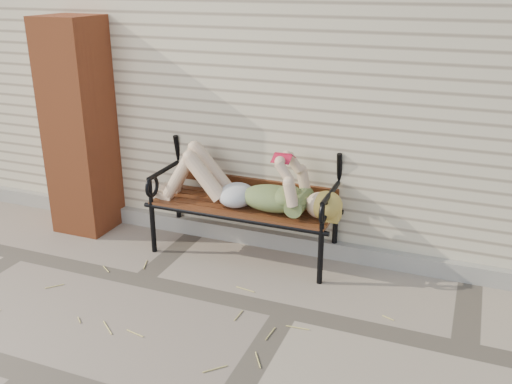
% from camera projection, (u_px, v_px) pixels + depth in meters
% --- Properties ---
extents(ground, '(80.00, 80.00, 0.00)m').
position_uv_depth(ground, '(286.00, 311.00, 4.21)').
color(ground, gray).
rests_on(ground, ground).
extents(house_wall, '(8.00, 4.00, 3.00)m').
position_uv_depth(house_wall, '(376.00, 55.00, 6.28)').
color(house_wall, beige).
rests_on(house_wall, ground).
extents(foundation_strip, '(8.00, 0.10, 0.15)m').
position_uv_depth(foundation_strip, '(322.00, 248.00, 5.02)').
color(foundation_strip, gray).
rests_on(foundation_strip, ground).
extents(brick_pillar, '(0.50, 0.50, 2.00)m').
position_uv_depth(brick_pillar, '(80.00, 127.00, 5.29)').
color(brick_pillar, '#9F4823').
rests_on(brick_pillar, ground).
extents(garden_bench, '(1.74, 0.69, 1.12)m').
position_uv_depth(garden_bench, '(247.00, 184.00, 4.93)').
color(garden_bench, black).
rests_on(garden_bench, ground).
extents(reading_woman, '(1.64, 0.37, 0.52)m').
position_uv_depth(reading_woman, '(243.00, 185.00, 4.79)').
color(reading_woman, '#0A3448').
rests_on(reading_woman, ground).
extents(straw_scatter, '(2.82, 1.76, 0.01)m').
position_uv_depth(straw_scatter, '(126.00, 310.00, 4.21)').
color(straw_scatter, tan).
rests_on(straw_scatter, ground).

